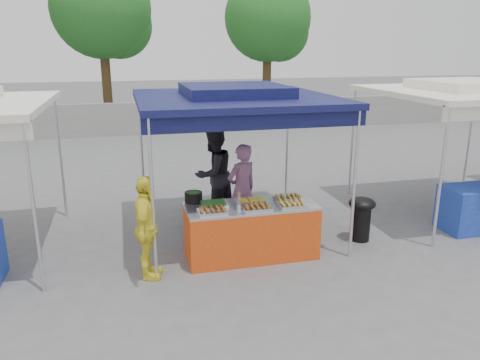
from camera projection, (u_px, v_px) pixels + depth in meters
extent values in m
plane|color=#5F5F61|center=(249.00, 253.00, 7.47)|extent=(80.00, 80.00, 0.00)
cube|color=gray|center=(172.00, 118.00, 17.56)|extent=(40.00, 0.25, 1.20)
cylinder|color=silver|center=(153.00, 202.00, 6.34)|extent=(0.05, 0.05, 2.30)
cylinder|color=silver|center=(354.00, 186.00, 7.04)|extent=(0.05, 0.05, 2.30)
cylinder|color=silver|center=(142.00, 154.00, 9.13)|extent=(0.05, 0.05, 2.30)
cylinder|color=silver|center=(287.00, 147.00, 9.84)|extent=(0.05, 0.05, 2.30)
cube|color=#111444|center=(234.00, 98.00, 7.76)|extent=(3.20, 3.20, 0.10)
cube|color=#111444|center=(234.00, 90.00, 7.72)|extent=(1.65, 1.65, 0.18)
cube|color=#111444|center=(260.00, 121.00, 6.40)|extent=(3.20, 0.04, 0.25)
cylinder|color=silver|center=(34.00, 211.00, 5.98)|extent=(0.05, 0.05, 2.30)
cylinder|color=silver|center=(61.00, 159.00, 8.78)|extent=(0.05, 0.05, 2.30)
cylinder|color=silver|center=(441.00, 180.00, 7.39)|extent=(0.05, 0.05, 2.30)
cylinder|color=silver|center=(352.00, 143.00, 10.19)|extent=(0.05, 0.05, 2.30)
cylinder|color=silver|center=(469.00, 137.00, 10.89)|extent=(0.05, 0.05, 2.30)
cube|color=silver|center=(466.00, 92.00, 8.81)|extent=(3.20, 3.20, 0.10)
cube|color=silver|center=(467.00, 85.00, 8.78)|extent=(1.65, 1.65, 0.18)
cylinder|color=#44321A|center=(106.00, 76.00, 18.22)|extent=(0.36, 0.36, 4.09)
sphere|color=#226321|center=(101.00, 8.00, 17.53)|extent=(3.74, 3.74, 3.74)
sphere|color=#226321|center=(118.00, 25.00, 18.02)|extent=(2.57, 2.57, 2.57)
cylinder|color=#44321A|center=(267.00, 77.00, 19.67)|extent=(0.36, 0.36, 3.85)
sphere|color=#226321|center=(268.00, 18.00, 19.02)|extent=(3.52, 3.52, 3.52)
sphere|color=#226321|center=(280.00, 32.00, 19.50)|extent=(2.42, 2.42, 2.42)
cube|color=#CC4312|center=(251.00, 232.00, 7.27)|extent=(2.00, 0.80, 0.81)
cube|color=silver|center=(251.00, 206.00, 7.15)|extent=(2.00, 0.80, 0.04)
cube|color=silver|center=(212.00, 212.00, 6.77)|extent=(0.42, 0.30, 0.05)
cube|color=brown|center=(212.00, 209.00, 6.76)|extent=(0.35, 0.25, 0.02)
cube|color=silver|center=(257.00, 208.00, 6.92)|extent=(0.42, 0.30, 0.05)
cube|color=brown|center=(257.00, 206.00, 6.91)|extent=(0.35, 0.25, 0.02)
cube|color=silver|center=(292.00, 205.00, 7.05)|extent=(0.42, 0.30, 0.05)
cube|color=#B8923F|center=(292.00, 203.00, 7.04)|extent=(0.35, 0.25, 0.02)
cube|color=silver|center=(213.00, 205.00, 7.06)|extent=(0.42, 0.30, 0.05)
cube|color=#235C1F|center=(213.00, 203.00, 7.05)|extent=(0.35, 0.25, 0.02)
cube|color=silver|center=(252.00, 201.00, 7.22)|extent=(0.42, 0.30, 0.05)
cube|color=gold|center=(252.00, 199.00, 7.21)|extent=(0.35, 0.25, 0.02)
cube|color=silver|center=(288.00, 199.00, 7.33)|extent=(0.42, 0.30, 0.05)
cube|color=#B8923F|center=(288.00, 197.00, 7.32)|extent=(0.35, 0.25, 0.02)
cylinder|color=black|center=(193.00, 197.00, 7.25)|extent=(0.27, 0.27, 0.16)
cylinder|color=silver|center=(239.00, 207.00, 6.91)|extent=(0.07, 0.07, 0.09)
cylinder|color=black|center=(361.00, 223.00, 7.90)|extent=(0.31, 0.31, 0.61)
ellipsoid|color=black|center=(362.00, 203.00, 7.80)|extent=(0.45, 0.45, 0.20)
cube|color=#152BAB|center=(225.00, 235.00, 7.77)|extent=(0.51, 0.36, 0.31)
cube|color=#152BAB|center=(257.00, 229.00, 8.02)|extent=(0.55, 0.38, 0.33)
cube|color=#152BAB|center=(257.00, 211.00, 7.93)|extent=(0.52, 0.37, 0.31)
imported|color=#915C80|center=(242.00, 190.00, 8.05)|extent=(0.69, 0.59, 1.61)
imported|color=black|center=(214.00, 174.00, 8.75)|extent=(1.08, 1.03, 1.76)
imported|color=yellow|center=(147.00, 228.00, 6.50)|extent=(0.52, 0.93, 1.50)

